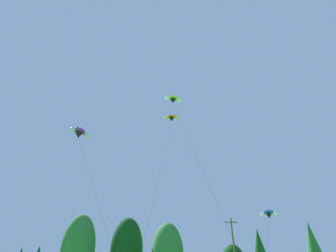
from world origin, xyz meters
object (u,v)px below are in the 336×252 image
parafoil_kite_mid_lime_white (173,100)px  parafoil_kite_low_blue_white (269,214)px  parafoil_kite_far_orange (172,118)px  parafoil_kite_high_purple (79,133)px

parafoil_kite_mid_lime_white → parafoil_kite_low_blue_white: 20.12m
parafoil_kite_mid_lime_white → parafoil_kite_far_orange: (-0.22, 2.27, -1.56)m
parafoil_kite_mid_lime_white → parafoil_kite_high_purple: bearing=165.4°
parafoil_kite_high_purple → parafoil_kite_far_orange: parafoil_kite_far_orange is taller
parafoil_kite_high_purple → parafoil_kite_mid_lime_white: size_ratio=0.87×
parafoil_kite_mid_lime_white → parafoil_kite_far_orange: 2.76m
parafoil_kite_far_orange → parafoil_kite_high_purple: bearing=174.8°
parafoil_kite_high_purple → parafoil_kite_mid_lime_white: 14.11m
parafoil_kite_high_purple → parafoil_kite_low_blue_white: size_ratio=1.22×
parafoil_kite_high_purple → parafoil_kite_low_blue_white: 28.36m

